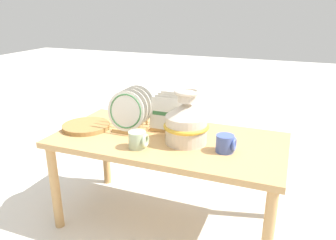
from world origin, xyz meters
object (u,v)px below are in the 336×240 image
mug_sage_glaze (138,140)px  ceramic_vase (186,121)px  dish_rack_round_plates (131,114)px  dish_rack_square_plates (170,117)px  wicker_charger_stack (86,126)px  mug_cobalt_glaze (226,144)px

mug_sage_glaze → ceramic_vase: bearing=37.3°
mug_sage_glaze → dish_rack_round_plates: bearing=125.3°
ceramic_vase → dish_rack_square_plates: ceramic_vase is taller
mug_sage_glaze → dish_rack_square_plates: bearing=81.1°
dish_rack_square_plates → wicker_charger_stack: dish_rack_square_plates is taller
wicker_charger_stack → mug_cobalt_glaze: (0.89, -0.03, 0.03)m
mug_cobalt_glaze → dish_rack_round_plates: bearing=170.9°
wicker_charger_stack → mug_sage_glaze: (0.44, -0.15, 0.03)m
wicker_charger_stack → mug_sage_glaze: 0.47m
wicker_charger_stack → dish_rack_square_plates: bearing=20.8°
mug_cobalt_glaze → dish_rack_square_plates: bearing=151.8°
dish_rack_square_plates → mug_sage_glaze: size_ratio=2.04×
ceramic_vase → dish_rack_round_plates: 0.38m
ceramic_vase → mug_cobalt_glaze: bearing=-10.4°
dish_rack_round_plates → wicker_charger_stack: (-0.28, -0.07, -0.10)m
ceramic_vase → dish_rack_square_plates: size_ratio=1.43×
mug_cobalt_glaze → wicker_charger_stack: bearing=178.2°
dish_rack_square_plates → mug_cobalt_glaze: 0.45m
ceramic_vase → dish_rack_square_plates: 0.24m
dish_rack_square_plates → mug_sage_glaze: bearing=-98.9°
dish_rack_square_plates → mug_cobalt_glaze: dish_rack_square_plates is taller
mug_sage_glaze → wicker_charger_stack: bearing=161.1°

